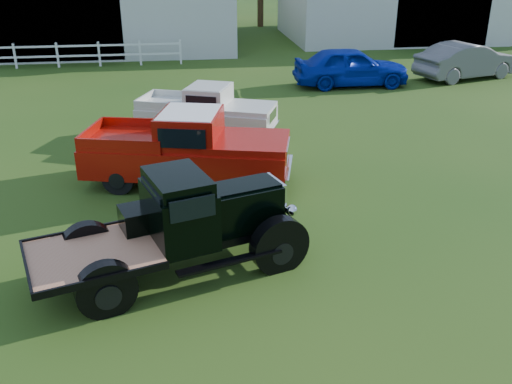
{
  "coord_description": "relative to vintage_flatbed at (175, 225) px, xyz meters",
  "views": [
    {
      "loc": [
        -1.29,
        -9.35,
        5.77
      ],
      "look_at": [
        0.2,
        1.2,
        1.05
      ],
      "focal_mm": 40.0,
      "sensor_mm": 36.0,
      "label": 1
    }
  ],
  "objects": [
    {
      "name": "fence_rail",
      "position": [
        -6.54,
        19.93,
        -0.38
      ],
      "size": [
        14.2,
        0.16,
        1.2
      ],
      "primitive_type": null,
      "color": "white",
      "rests_on": "ground"
    },
    {
      "name": "misc_car_grey",
      "position": [
        13.19,
        14.82,
        -0.19
      ],
      "size": [
        5.11,
        3.02,
        1.59
      ],
      "primitive_type": "imported",
      "rotation": [
        0.0,
        0.0,
        1.87
      ],
      "color": "#595959",
      "rests_on": "ground"
    },
    {
      "name": "ground",
      "position": [
        1.46,
        -0.07,
        -0.98
      ],
      "size": [
        120.0,
        120.0,
        0.0
      ],
      "primitive_type": "plane",
      "color": "#1B3E0F"
    },
    {
      "name": "vintage_flatbed",
      "position": [
        0.0,
        0.0,
        0.0
      ],
      "size": [
        5.33,
        3.4,
        1.97
      ],
      "primitive_type": null,
      "rotation": [
        0.0,
        0.0,
        0.31
      ],
      "color": "black",
      "rests_on": "ground"
    },
    {
      "name": "misc_car_blue",
      "position": [
        7.59,
        14.16,
        -0.16
      ],
      "size": [
        4.85,
        1.99,
        1.65
      ],
      "primitive_type": "imported",
      "rotation": [
        0.0,
        0.0,
        1.56
      ],
      "color": "#041E9C",
      "rests_on": "ground"
    },
    {
      "name": "red_pickup",
      "position": [
        0.35,
        4.29,
        -0.02
      ],
      "size": [
        5.64,
        3.29,
        1.93
      ],
      "primitive_type": null,
      "rotation": [
        0.0,
        0.0,
        -0.25
      ],
      "color": "#9B0F07",
      "rests_on": "ground"
    },
    {
      "name": "white_pickup",
      "position": [
        1.07,
        8.04,
        -0.17
      ],
      "size": [
        4.74,
        3.22,
        1.62
      ],
      "primitive_type": null,
      "rotation": [
        0.0,
        0.0,
        -0.38
      ],
      "color": "beige",
      "rests_on": "ground"
    }
  ]
}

